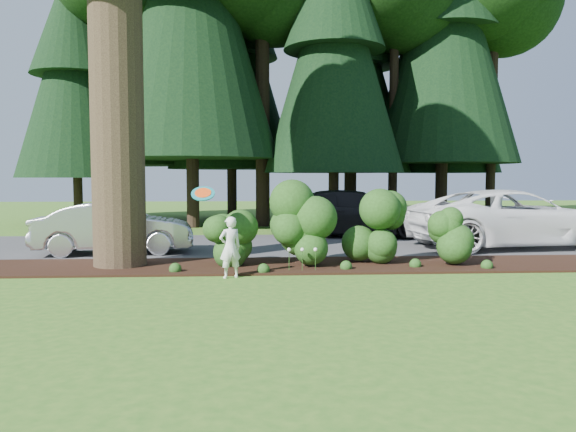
# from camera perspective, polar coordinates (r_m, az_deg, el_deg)

# --- Properties ---
(ground) EXTENTS (80.00, 80.00, 0.00)m
(ground) POSITION_cam_1_polar(r_m,az_deg,el_deg) (10.50, 4.24, -7.93)
(ground) COLOR #2E621C
(ground) RESTS_ON ground
(mulch_bed) EXTENTS (16.00, 2.50, 0.05)m
(mulch_bed) POSITION_cam_1_polar(r_m,az_deg,el_deg) (13.67, 2.41, -5.02)
(mulch_bed) COLOR black
(mulch_bed) RESTS_ON ground
(driveway) EXTENTS (22.00, 6.00, 0.03)m
(driveway) POSITION_cam_1_polar(r_m,az_deg,el_deg) (17.86, 1.01, -2.92)
(driveway) COLOR #38383A
(driveway) RESTS_ON ground
(shrub_row) EXTENTS (6.53, 1.60, 1.61)m
(shrub_row) POSITION_cam_1_polar(r_m,az_deg,el_deg) (13.56, 5.70, -1.77)
(shrub_row) COLOR #1F3F13
(shrub_row) RESTS_ON ground
(lily_cluster) EXTENTS (0.69, 0.09, 0.57)m
(lily_cluster) POSITION_cam_1_polar(r_m,az_deg,el_deg) (12.73, 1.46, -3.55)
(lily_cluster) COLOR #1F3F13
(lily_cluster) RESTS_ON ground
(tree_wall) EXTENTS (25.66, 12.15, 17.09)m
(tree_wall) POSITION_cam_1_polar(r_m,az_deg,el_deg) (27.60, 0.06, 19.42)
(tree_wall) COLOR black
(tree_wall) RESTS_ON ground
(car_silver_wagon) EXTENTS (4.45, 2.01, 1.42)m
(car_silver_wagon) POSITION_cam_1_polar(r_m,az_deg,el_deg) (16.34, -17.19, -1.20)
(car_silver_wagon) COLOR #B8B7BC
(car_silver_wagon) RESTS_ON driveway
(car_white_suv) EXTENTS (6.62, 3.68, 1.75)m
(car_white_suv) POSITION_cam_1_polar(r_m,az_deg,el_deg) (18.34, 21.83, -0.23)
(car_white_suv) COLOR white
(car_white_suv) RESTS_ON driveway
(car_dark_suv) EXTENTS (5.98, 3.10, 1.66)m
(car_dark_suv) POSITION_cam_1_polar(r_m,az_deg,el_deg) (20.35, 6.86, 0.28)
(car_dark_suv) COLOR black
(car_dark_suv) RESTS_ON driveway
(child) EXTENTS (0.57, 0.48, 1.32)m
(child) POSITION_cam_1_polar(r_m,az_deg,el_deg) (12.08, -5.90, -3.18)
(child) COLOR white
(child) RESTS_ON ground
(frisbee) EXTENTS (0.52, 0.44, 0.31)m
(frisbee) POSITION_cam_1_polar(r_m,az_deg,el_deg) (12.36, -8.63, 2.29)
(frisbee) COLOR teal
(frisbee) RESTS_ON ground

